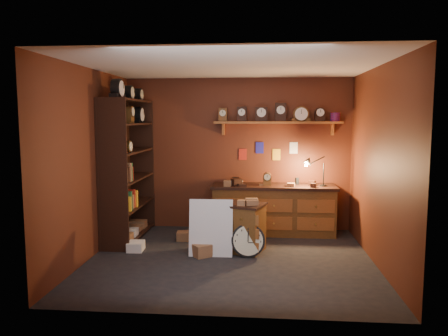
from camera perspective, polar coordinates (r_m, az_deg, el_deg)
floor at (r=6.34m, az=0.82°, el=-11.83°), size 4.00×4.00×0.00m
room_shell at (r=6.13m, az=1.34°, el=3.94°), size 4.02×3.62×2.71m
shelving_unit at (r=7.36m, az=-12.64°, el=0.58°), size 0.47×1.60×2.58m
workbench at (r=7.63m, az=6.49°, el=-5.02°), size 2.13×0.66×1.36m
low_cabinet at (r=6.63m, az=2.40°, el=-7.47°), size 0.77×0.71×0.81m
big_round_clock at (r=6.40m, az=3.18°, el=-9.44°), size 0.49×0.16×0.49m
white_panel at (r=6.52m, az=-1.72°, el=-11.32°), size 0.64×0.18×0.84m
mini_fridge at (r=7.63m, az=0.48°, el=-6.87°), size 0.58×0.61×0.46m
floor_box_a at (r=7.28m, az=-5.22°, el=-8.83°), size 0.25×0.22×0.14m
floor_box_b at (r=6.84m, az=-11.45°, el=-9.99°), size 0.24×0.29×0.14m
floor_box_c at (r=6.44m, az=-2.86°, el=-10.72°), size 0.31×0.30×0.18m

